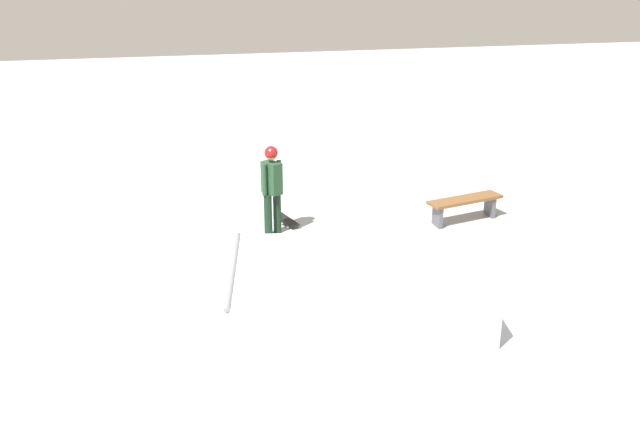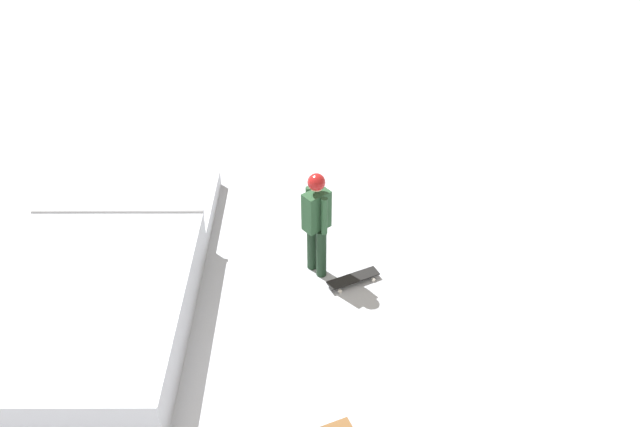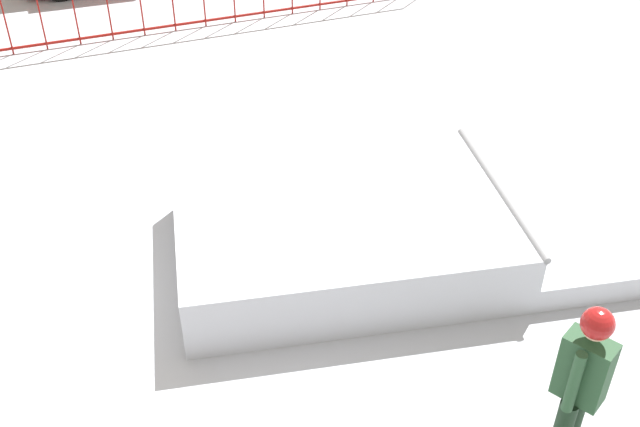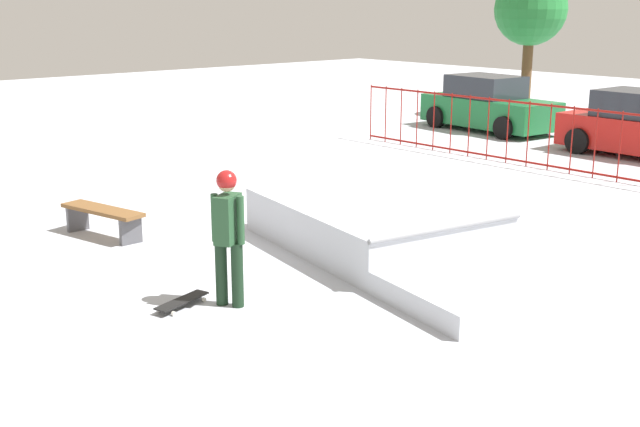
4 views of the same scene
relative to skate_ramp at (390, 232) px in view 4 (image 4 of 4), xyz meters
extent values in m
plane|color=#B2B7C1|center=(-1.68, -0.10, -0.32)|extent=(60.00, 60.00, 0.00)
cube|color=silver|center=(-0.47, 0.09, 0.03)|extent=(4.01, 3.20, 0.70)
cube|color=silver|center=(2.18, -0.40, -0.17)|extent=(2.24, 2.88, 0.30)
cylinder|color=gray|center=(1.30, -0.24, 0.38)|extent=(0.55, 2.57, 0.08)
cylinder|color=black|center=(0.32, -3.05, 0.09)|extent=(0.15, 0.15, 0.82)
cylinder|color=black|center=(0.12, -3.16, 0.09)|extent=(0.15, 0.15, 0.82)
cube|color=#264C2D|center=(0.22, -3.10, 0.80)|extent=(0.37, 0.44, 0.60)
cylinder|color=#264C2D|center=(0.37, -3.02, 0.80)|extent=(0.09, 0.09, 0.60)
cylinder|color=#264C2D|center=(0.07, -3.19, 0.80)|extent=(0.09, 0.09, 0.60)
sphere|color=tan|center=(0.22, -3.10, 1.25)|extent=(0.22, 0.22, 0.22)
sphere|color=#A51919|center=(0.22, -3.10, 1.28)|extent=(0.25, 0.25, 0.25)
cube|color=black|center=(-0.13, -3.59, -0.23)|extent=(0.41, 0.82, 0.02)
cylinder|color=silver|center=(0.05, -3.82, -0.29)|extent=(0.04, 0.06, 0.06)
cylinder|color=silver|center=(-0.17, -3.89, -0.29)|extent=(0.04, 0.06, 0.06)
cylinder|color=silver|center=(-0.10, -3.29, -0.29)|extent=(0.04, 0.06, 0.06)
cylinder|color=silver|center=(-0.32, -3.35, -0.29)|extent=(0.04, 0.06, 0.06)
cylinder|color=maroon|center=(-1.68, 7.16, 1.13)|extent=(11.84, 0.13, 0.05)
cylinder|color=maroon|center=(-1.68, 7.16, -0.22)|extent=(11.84, 0.13, 0.05)
cylinder|color=maroon|center=(-7.61, 7.11, 0.43)|extent=(0.03, 0.03, 1.50)
cylinder|color=maroon|center=(-7.04, 7.12, 0.43)|extent=(0.03, 0.03, 1.50)
cylinder|color=maroon|center=(-6.48, 7.12, 0.43)|extent=(0.03, 0.03, 1.50)
cylinder|color=maroon|center=(-5.91, 7.13, 0.43)|extent=(0.03, 0.03, 1.50)
cylinder|color=maroon|center=(-5.35, 7.13, 0.43)|extent=(0.03, 0.03, 1.50)
cylinder|color=maroon|center=(-4.79, 7.13, 0.43)|extent=(0.03, 0.03, 1.50)
cylinder|color=maroon|center=(-4.22, 7.14, 0.43)|extent=(0.03, 0.03, 1.50)
cylinder|color=maroon|center=(-3.66, 7.14, 0.43)|extent=(0.03, 0.03, 1.50)
cylinder|color=maroon|center=(-3.09, 7.15, 0.43)|extent=(0.03, 0.03, 1.50)
cylinder|color=maroon|center=(-2.53, 7.15, 0.43)|extent=(0.03, 0.03, 1.50)
cylinder|color=maroon|center=(-1.97, 7.15, 0.43)|extent=(0.03, 0.03, 1.50)
cylinder|color=maroon|center=(-1.40, 7.16, 0.43)|extent=(0.03, 0.03, 1.50)
cylinder|color=maroon|center=(-0.84, 7.16, 0.43)|extent=(0.03, 0.03, 1.50)
cylinder|color=maroon|center=(-0.27, 7.17, 0.43)|extent=(0.03, 0.03, 1.50)
cube|color=brown|center=(-3.62, -2.89, 0.13)|extent=(1.65, 0.75, 0.06)
cube|color=#4C4C51|center=(-2.98, -2.74, -0.11)|extent=(0.08, 0.36, 0.42)
cube|color=#4C4C51|center=(-4.25, -3.03, -0.11)|extent=(0.08, 0.36, 0.42)
cube|color=#196B33|center=(-6.42, 10.85, 0.24)|extent=(4.25, 2.09, 0.80)
cube|color=#262B33|center=(-6.62, 10.87, 0.96)|extent=(2.14, 1.69, 0.64)
cylinder|color=black|center=(-4.99, 11.56, 0.00)|extent=(0.66, 0.28, 0.64)
cylinder|color=black|center=(-5.16, 9.87, 0.00)|extent=(0.66, 0.28, 0.64)
cylinder|color=black|center=(-7.68, 11.83, 0.00)|extent=(0.66, 0.28, 0.64)
cylinder|color=black|center=(-7.85, 10.14, 0.00)|extent=(0.66, 0.28, 0.64)
cylinder|color=black|center=(-2.58, 11.17, 0.00)|extent=(0.65, 0.24, 0.64)
cylinder|color=black|center=(-2.63, 9.47, 0.00)|extent=(0.65, 0.24, 0.64)
cylinder|color=brown|center=(-7.49, 14.16, 1.07)|extent=(0.33, 0.33, 2.77)
sphere|color=#237934|center=(-7.49, 14.16, 3.15)|extent=(2.33, 2.33, 2.33)
camera|label=1|loc=(2.20, 8.79, 4.57)|focal=38.14mm
camera|label=2|loc=(-7.30, -1.77, 6.34)|focal=37.56mm
camera|label=3|loc=(-3.10, -6.14, 5.21)|focal=43.01mm
camera|label=4|loc=(8.06, -8.49, 3.36)|focal=45.15mm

